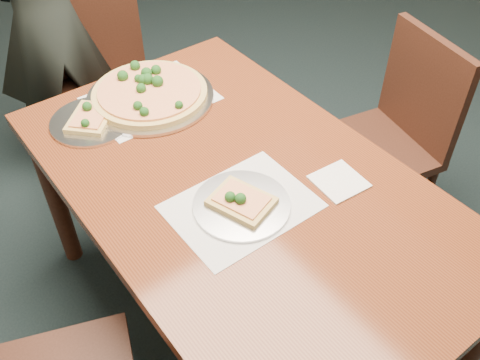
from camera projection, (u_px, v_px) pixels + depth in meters
ground at (268, 275)px, 2.27m from camera, size 8.00×8.00×0.00m
dining_table at (240, 201)px, 1.67m from camera, size 0.90×1.50×0.75m
chair_far at (103, 76)px, 2.45m from camera, size 0.54×0.54×0.91m
chair_right at (391, 132)px, 2.15m from camera, size 0.50×0.50×0.91m
diner at (46, 24)px, 2.30m from camera, size 0.59×0.42×1.52m
placemat_main at (151, 98)px, 1.91m from camera, size 0.42×0.32×0.00m
placemat_near at (242, 206)px, 1.53m from camera, size 0.40×0.30×0.00m
pizza_pan at (150, 93)px, 1.90m from camera, size 0.45×0.45×0.07m
slice_plate_near at (241, 203)px, 1.52m from camera, size 0.28×0.28×0.06m
slice_plate_far at (91, 119)px, 1.80m from camera, size 0.28×0.28×0.06m
napkin at (339, 181)px, 1.60m from camera, size 0.15×0.15×0.01m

